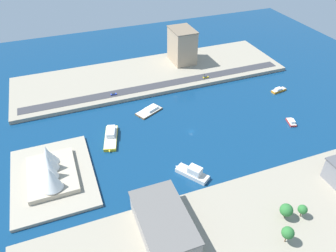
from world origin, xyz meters
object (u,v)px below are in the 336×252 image
Objects in this scene: tugboat_red at (291,122)px; taxi_yellow_cab at (206,77)px; traffic_light_waterfront at (204,76)px; opera_landmark at (50,168)px; carpark_squat_concrete at (164,223)px; water_taxi_orange at (279,90)px; hatchback_blue at (114,94)px; barge_flat_brown at (150,110)px; apartment_midrise_tan at (182,45)px; ferry_yellow_fast at (111,136)px; ferry_white_commuter at (193,173)px.

tugboat_red is 2.27× the size of taxi_yellow_cab.
opera_landmark reaches higher than traffic_light_waterfront.
carpark_squat_concrete is (-54.94, 119.44, 7.68)m from tugboat_red.
opera_landmark is (4.03, 167.43, 7.51)m from tugboat_red.
tugboat_red is 0.76× the size of water_taxi_orange.
hatchback_blue is (134.93, -6.53, -5.01)m from carpark_squat_concrete.
opera_landmark reaches higher than taxi_yellow_cab.
barge_flat_brown is 88.54m from apartment_midrise_tan.
ferry_yellow_fast is at bearing 94.69° from water_taxi_orange.
apartment_midrise_tan is 42.32m from taxi_yellow_cab.
water_taxi_orange is (-9.95, -111.00, 0.24)m from barge_flat_brown.
apartment_midrise_tan is at bearing 36.04° from water_taxi_orange.
ferry_white_commuter is 44.53m from carpark_squat_concrete.
barge_flat_brown is 41.35m from ferry_yellow_fast.
apartment_midrise_tan is (89.15, -89.89, 16.88)m from ferry_yellow_fast.
ferry_yellow_fast is 84.90m from carpark_squat_concrete.
opera_landmark is (-47.25, 75.65, 7.70)m from barge_flat_brown.
carpark_squat_concrete is at bearing -174.99° from ferry_yellow_fast.
barge_flat_brown is 111.45m from water_taxi_orange.
tugboat_red is 45.58m from water_taxi_orange.
tugboat_red is at bearing -103.03° from ferry_yellow_fast.
traffic_light_waterfront reaches higher than tugboat_red.
ferry_yellow_fast is at bearing 116.52° from traffic_light_waterfront.
hatchback_blue is at bearing 89.60° from taxi_yellow_cab.
ferry_white_commuter is 4.35× the size of hatchback_blue.
apartment_midrise_tan reaches higher than ferry_white_commuter.
tugboat_red is 130.18m from ferry_yellow_fast.
ferry_white_commuter is 151.57m from apartment_midrise_tan.
carpark_squat_concrete is at bearing 146.47° from taxi_yellow_cab.
opera_landmark is at bearing 144.34° from hatchback_blue.
carpark_squat_concrete is 161.24m from taxi_yellow_cab.
taxi_yellow_cab is (79.41, 30.43, 2.66)m from tugboat_red.
barge_flat_brown is 1.50× the size of water_taxi_orange.
traffic_light_waterfront reaches higher than hatchback_blue.
opera_landmark is (-75.38, 137.00, 4.86)m from taxi_yellow_cab.
ferry_white_commuter reaches higher than ferry_yellow_fast.
carpark_squat_concrete reaches higher than hatchback_blue.
hatchback_blue is at bearing 12.97° from ferry_white_commuter.
ferry_white_commuter is 105.54m from hatchback_blue.
carpark_squat_concrete reaches higher than barge_flat_brown.
water_taxi_orange is 190.48m from opera_landmark.
ferry_white_commuter reaches higher than barge_flat_brown.
carpark_squat_concrete is (-96.27, 138.66, 7.63)m from water_taxi_orange.
ferry_white_commuter is at bearing 150.11° from taxi_yellow_cab.
ferry_white_commuter is 74.19m from barge_flat_brown.
ferry_yellow_fast is at bearing 35.77° from ferry_white_commuter.
traffic_light_waterfront is 0.17× the size of opera_landmark.
barge_flat_brown is (51.28, 91.78, -0.19)m from tugboat_red.
ferry_white_commuter is at bearing 120.62° from water_taxi_orange.
water_taxi_orange is at bearing -122.86° from traffic_light_waterfront.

